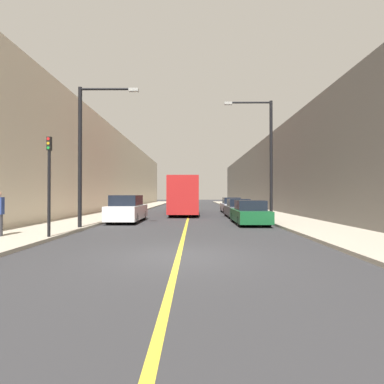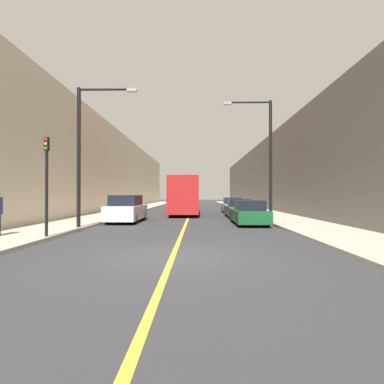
# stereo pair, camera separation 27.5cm
# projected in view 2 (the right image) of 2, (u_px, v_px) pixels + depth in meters

# --- Properties ---
(ground_plane) EXTENTS (200.00, 200.00, 0.00)m
(ground_plane) POSITION_uv_depth(u_px,v_px,m) (173.00, 256.00, 8.88)
(ground_plane) COLOR #2D2D30
(sidewalk_left) EXTENTS (3.64, 72.00, 0.14)m
(sidewalk_left) POSITION_uv_depth(u_px,v_px,m) (138.00, 208.00, 39.00)
(sidewalk_left) COLOR #A89E8C
(sidewalk_left) RESTS_ON ground
(sidewalk_right) EXTENTS (3.64, 72.00, 0.14)m
(sidewalk_right) POSITION_uv_depth(u_px,v_px,m) (246.00, 208.00, 38.74)
(sidewalk_right) COLOR #A89E8C
(sidewalk_right) RESTS_ON ground
(building_row_left) EXTENTS (4.00, 72.00, 9.64)m
(building_row_left) POSITION_uv_depth(u_px,v_px,m) (109.00, 172.00, 39.12)
(building_row_left) COLOR beige
(building_row_left) RESTS_ON ground
(building_row_right) EXTENTS (4.00, 72.00, 8.54)m
(building_row_right) POSITION_uv_depth(u_px,v_px,m) (275.00, 176.00, 38.71)
(building_row_right) COLOR #66605B
(building_row_right) RESTS_ON ground
(road_center_line) EXTENTS (0.16, 72.00, 0.01)m
(road_center_line) POSITION_uv_depth(u_px,v_px,m) (192.00, 209.00, 38.87)
(road_center_line) COLOR gold
(road_center_line) RESTS_ON ground
(bus) EXTENTS (2.49, 10.85, 3.36)m
(bus) POSITION_uv_depth(u_px,v_px,m) (185.00, 195.00, 28.34)
(bus) COLOR #AD1E1E
(bus) RESTS_ON ground
(parked_suv_left) EXTENTS (1.93, 4.87, 1.80)m
(parked_suv_left) POSITION_uv_depth(u_px,v_px,m) (127.00, 210.00, 19.99)
(parked_suv_left) COLOR silver
(parked_suv_left) RESTS_ON ground
(car_right_near) EXTENTS (1.87, 4.57, 1.49)m
(car_right_near) POSITION_uv_depth(u_px,v_px,m) (249.00, 213.00, 18.39)
(car_right_near) COLOR #145128
(car_right_near) RESTS_ON ground
(car_right_mid) EXTENTS (1.82, 4.63, 1.49)m
(car_right_mid) POSITION_uv_depth(u_px,v_px,m) (238.00, 209.00, 23.98)
(car_right_mid) COLOR #51565B
(car_right_mid) RESTS_ON ground
(car_right_far) EXTENTS (1.79, 4.76, 1.55)m
(car_right_far) POSITION_uv_depth(u_px,v_px,m) (232.00, 206.00, 29.96)
(car_right_far) COLOR silver
(car_right_far) RESTS_ON ground
(street_lamp_left) EXTENTS (3.14, 0.24, 7.30)m
(street_lamp_left) POSITION_uv_depth(u_px,v_px,m) (85.00, 146.00, 15.63)
(street_lamp_left) COLOR black
(street_lamp_left) RESTS_ON sidewalk_left
(street_lamp_right) EXTENTS (3.14, 0.24, 7.80)m
(street_lamp_right) POSITION_uv_depth(u_px,v_px,m) (266.00, 151.00, 19.39)
(street_lamp_right) COLOR black
(street_lamp_right) RESTS_ON sidewalk_right
(traffic_light) EXTENTS (0.16, 0.18, 4.03)m
(traffic_light) POSITION_uv_depth(u_px,v_px,m) (47.00, 182.00, 12.11)
(traffic_light) COLOR black
(traffic_light) RESTS_ON sidewalk_left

